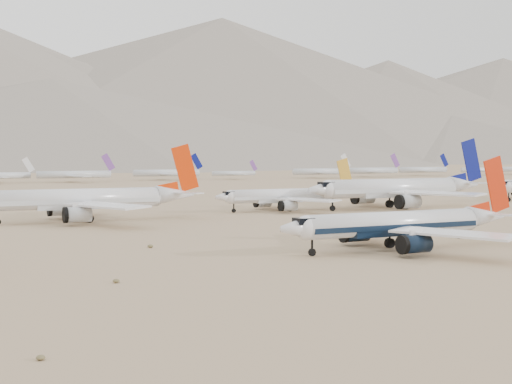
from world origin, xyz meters
TOP-DOWN VIEW (x-y plane):
  - ground at (0.00, 0.00)m, footprint 7000.00×7000.00m
  - main_airliner at (5.95, -5.70)m, footprint 43.35×42.34m
  - row2_navy_widebody at (61.03, 66.62)m, footprint 57.64×56.37m
  - row2_gold_tail at (27.82, 73.61)m, footprint 40.86×39.96m
  - row2_orange_tail at (-28.61, 66.24)m, footprint 50.94×49.83m
  - distant_storage_row at (60.12, 308.46)m, footprint 652.14×55.41m
  - foothills at (526.68, 1100.00)m, footprint 4637.50×1395.00m
  - desert_scrub at (2.26, -29.21)m, footprint 261.14×121.67m

SIDE VIEW (x-z plane):
  - ground at x=0.00m, z-range 0.00..0.00m
  - desert_scrub at x=2.26m, z-range -0.03..0.60m
  - row2_gold_tail at x=27.82m, z-range -3.21..11.34m
  - main_airliner at x=5.95m, z-range -3.44..11.85m
  - distant_storage_row at x=60.12m, z-range -2.95..11.77m
  - row2_orange_tail at x=-28.61m, z-range -3.99..14.18m
  - row2_navy_widebody at x=61.03m, z-range -4.53..15.98m
  - foothills at x=526.68m, z-range -10.35..144.65m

